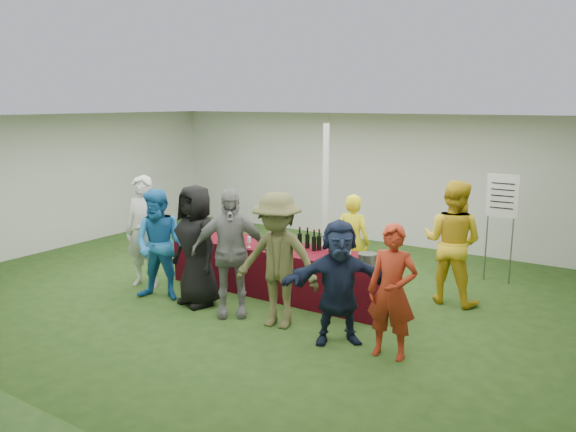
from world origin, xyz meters
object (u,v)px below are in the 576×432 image
Objects in this scene: wine_list_sign at (502,204)px; staff_back at (452,242)px; dump_bucket at (367,260)px; customer_6 at (392,292)px; customer_5 at (339,282)px; customer_3 at (230,252)px; customer_1 at (160,245)px; serving_table at (277,270)px; customer_0 at (144,232)px; customer_2 at (196,246)px; staff_pourer at (353,242)px; customer_4 at (278,260)px.

staff_back is at bearing -105.21° from wine_list_sign.
dump_bucket is 0.16× the size of customer_6.
customer_3 is at bearing 143.25° from customer_5.
wine_list_sign is 1.07× the size of customer_1.
customer_5 is (1.65, -1.09, 0.40)m from serving_table.
customer_0 is 1.00× the size of customer_3.
wine_list_sign is at bearing -101.70° from staff_back.
customer_3 reaches higher than customer_5.
customer_2 reaches higher than customer_1.
customer_6 is (1.48, -1.96, 0.03)m from staff_pourer.
customer_5 is at bearing 109.66° from staff_pourer.
staff_back reaches higher than customer_4.
customer_4 is (2.06, 0.08, 0.06)m from customer_1.
staff_back is 3.74m from customer_2.
wine_list_sign and customer_3 have the same top height.
customer_2 is 2.37m from customer_5.
customer_3 is at bearing -91.89° from serving_table.
customer_3 is (-2.41, -2.18, -0.02)m from staff_back.
customer_3 is at bearing 62.55° from staff_pourer.
customer_0 is at bearing 137.11° from customer_3.
customer_4 is (0.74, -1.08, 0.53)m from serving_table.
customer_6 is at bearing -25.44° from serving_table.
customer_3 reaches higher than customer_1.
customer_2 is at bearing -160.54° from dump_bucket.
staff_back is 2.71m from customer_4.
customer_6 is (0.71, -0.03, 0.02)m from customer_5.
staff_back is at bearing 47.53° from customer_2.
customer_3 is (1.95, -0.24, 0.00)m from customer_0.
customer_6 is at bearing 124.84° from staff_pourer.
customer_2 reaches higher than serving_table.
customer_4 is 0.92m from customer_5.
dump_bucket is 2.47m from customer_2.
staff_pourer is at bearing 125.18° from dump_bucket.
customer_6 is (4.34, -0.26, -0.11)m from customer_0.
customer_5 is at bearing -18.77° from customer_1.
customer_1 is 3.68m from customer_6.
staff_back is 3.25m from customer_3.
staff_back reaches higher than customer_3.
wine_list_sign is 3.73m from customer_5.
customer_5 is (0.03, -0.87, -0.07)m from dump_bucket.
customer_5 is (-1.09, -3.53, -0.54)m from wine_list_sign.
customer_4 reaches higher than staff_pourer.
customer_6 is at bearing -19.48° from customer_1.
customer_0 is at bearing -175.11° from customer_2.
staff_back is 1.02× the size of customer_0.
customer_2 is 1.45m from customer_4.
customer_3 is at bearing 45.68° from staff_back.
customer_4 is (2.72, -0.22, 0.00)m from customer_0.
dump_bucket is at bearing -7.73° from serving_table.
customer_5 is at bearing -9.74° from customer_4.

